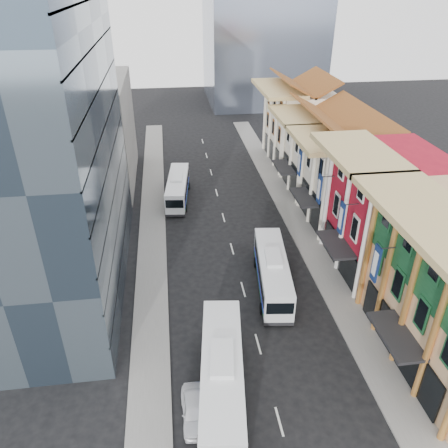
{
  "coord_description": "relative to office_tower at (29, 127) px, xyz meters",
  "views": [
    {
      "loc": [
        -6.06,
        -16.79,
        25.59
      ],
      "look_at": [
        -1.22,
        19.35,
        4.66
      ],
      "focal_mm": 35.0,
      "sensor_mm": 36.0,
      "label": 1
    }
  ],
  "objects": [
    {
      "name": "shophouse_cream_far",
      "position": [
        31.0,
        27.0,
        -9.5
      ],
      "size": [
        8.0,
        12.0,
        11.0
      ],
      "primitive_type": "cube",
      "color": "#EEE4D0",
      "rests_on": "ground"
    },
    {
      "name": "sedan_left",
      "position": [
        11.5,
        -16.93,
        -14.29
      ],
      "size": [
        1.73,
        4.19,
        1.42
      ],
      "primitive_type": "imported",
      "rotation": [
        0.0,
        0.0,
        0.01
      ],
      "color": "white",
      "rests_on": "ground"
    },
    {
      "name": "shophouse_cream_near",
      "position": [
        31.0,
        7.5,
        -10.0
      ],
      "size": [
        8.0,
        9.0,
        10.0
      ],
      "primitive_type": "cube",
      "color": "#EEE4D0",
      "rests_on": "ground"
    },
    {
      "name": "sidewalk_left",
      "position": [
        8.5,
        3.0,
        -14.93
      ],
      "size": [
        3.0,
        90.0,
        0.15
      ],
      "primitive_type": "cube",
      "color": "slate",
      "rests_on": "ground"
    },
    {
      "name": "shophouse_red",
      "position": [
        31.0,
        -2.0,
        -9.0
      ],
      "size": [
        8.0,
        10.0,
        12.0
      ],
      "primitive_type": "cube",
      "color": "maroon",
      "rests_on": "ground"
    },
    {
      "name": "shophouse_cream_mid",
      "position": [
        31.0,
        16.5,
        -10.0
      ],
      "size": [
        8.0,
        9.0,
        10.0
      ],
      "primitive_type": "cube",
      "color": "#EEE4D0",
      "rests_on": "ground"
    },
    {
      "name": "office_block_far",
      "position": [
        1.0,
        23.0,
        -8.0
      ],
      "size": [
        10.0,
        18.0,
        14.0
      ],
      "primitive_type": "cube",
      "color": "gray",
      "rests_on": "ground"
    },
    {
      "name": "bus_left_near",
      "position": [
        13.52,
        -15.49,
        -13.05
      ],
      "size": [
        4.31,
        12.4,
        3.89
      ],
      "primitive_type": null,
      "rotation": [
        0.0,
        0.0,
        -0.12
      ],
      "color": "silver",
      "rests_on": "ground"
    },
    {
      "name": "ground",
      "position": [
        17.0,
        -19.0,
        -15.0
      ],
      "size": [
        200.0,
        200.0,
        0.0
      ],
      "primitive_type": "plane",
      "color": "black",
      "rests_on": "ground"
    },
    {
      "name": "bus_left_far",
      "position": [
        11.8,
        15.64,
        -13.32
      ],
      "size": [
        3.61,
        10.66,
        3.35
      ],
      "primitive_type": null,
      "rotation": [
        0.0,
        0.0,
        -0.11
      ],
      "color": "white",
      "rests_on": "ground"
    },
    {
      "name": "sidewalk_right",
      "position": [
        25.5,
        3.0,
        -14.93
      ],
      "size": [
        3.0,
        90.0,
        0.15
      ],
      "primitive_type": "cube",
      "color": "slate",
      "rests_on": "ground"
    },
    {
      "name": "office_tower",
      "position": [
        0.0,
        0.0,
        0.0
      ],
      "size": [
        12.0,
        26.0,
        30.0
      ],
      "primitive_type": "cube",
      "color": "#3B4D5E",
      "rests_on": "ground"
    },
    {
      "name": "bus_right",
      "position": [
        19.71,
        -3.98,
        -13.22
      ],
      "size": [
        3.91,
        11.34,
        3.56
      ],
      "primitive_type": null,
      "rotation": [
        0.0,
        0.0,
        -0.12
      ],
      "color": "silver",
      "rests_on": "ground"
    }
  ]
}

